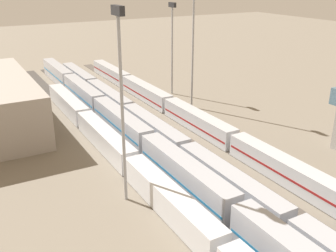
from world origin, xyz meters
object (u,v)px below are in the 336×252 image
Objects in this scene: light_mast_1 at (121,84)px; light_mast_2 at (172,36)px; train_on_track_3 at (153,129)px; train_on_track_5 at (132,165)px; train_on_track_1 at (192,118)px; light_mast_0 at (193,27)px; train_on_track_4 at (121,124)px.

light_mast_2 is (42.96, -32.19, -1.74)m from light_mast_1.
train_on_track_5 is at bearing 140.30° from train_on_track_3.
light_mast_2 reaches higher than train_on_track_1.
light_mast_2 is (37.21, -28.60, 13.39)m from train_on_track_5.
light_mast_2 is at bearing -36.47° from train_on_track_3.
light_mast_0 reaches higher than train_on_track_3.
light_mast_2 is at bearing -20.01° from train_on_track_1.
light_mast_2 is at bearing -37.55° from train_on_track_5.
train_on_track_5 is 4.03× the size of light_mast_2.
train_on_track_4 is 27.72m from light_mast_1.
train_on_track_4 is at bearing 79.96° from train_on_track_1.
light_mast_0 is at bearing -68.64° from train_on_track_4.
train_on_track_1 is at bearing -81.28° from train_on_track_3.
train_on_track_5 is (-16.23, 5.00, -0.58)m from train_on_track_4.
light_mast_2 is (23.63, -8.60, 13.36)m from train_on_track_1.
light_mast_0 is at bearing -53.06° from train_on_track_3.
train_on_track_3 is at bearing -39.70° from train_on_track_5.
light_mast_2 is (20.98, -23.60, 12.81)m from train_on_track_4.
light_mast_0 is (24.85, -27.02, 17.16)m from train_on_track_5.
light_mast_1 is (-17.79, 13.58, 15.13)m from train_on_track_3.
train_on_track_4 is 28.88m from light_mast_0.
train_on_track_4 reaches higher than train_on_track_1.
train_on_track_3 is at bearing 98.72° from train_on_track_1.
train_on_track_5 is at bearing 124.17° from train_on_track_1.
train_on_track_1 is at bearing -55.83° from train_on_track_5.
light_mast_0 is 1.29× the size of light_mast_2.
light_mast_1 reaches higher than light_mast_2.
train_on_track_4 is 6.55m from train_on_track_3.
train_on_track_1 reaches higher than train_on_track_3.
light_mast_0 reaches higher than train_on_track_1.
train_on_track_4 reaches higher than train_on_track_3.
train_on_track_1 is 0.96× the size of train_on_track_4.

